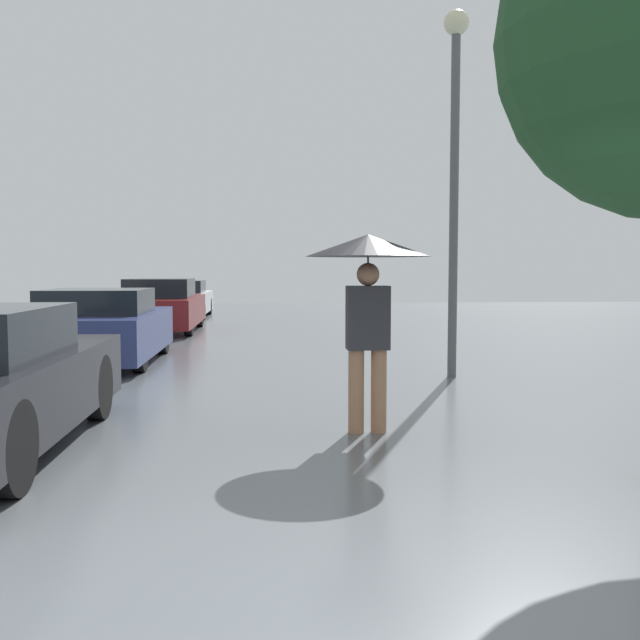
{
  "coord_description": "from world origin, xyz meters",
  "views": [
    {
      "loc": [
        -0.58,
        -2.92,
        1.58
      ],
      "look_at": [
        -0.07,
        3.82,
        1.09
      ],
      "focal_mm": 40.0,
      "sensor_mm": 36.0,
      "label": 1
    }
  ],
  "objects_px": {
    "parked_car_farthest": "(181,300)",
    "parked_car_second": "(100,328)",
    "pedestrian": "(368,270)",
    "street_lamp": "(455,140)",
    "parked_car_third": "(162,307)"
  },
  "relations": [
    {
      "from": "parked_car_farthest",
      "to": "parked_car_second",
      "type": "bearing_deg",
      "value": -89.96
    },
    {
      "from": "pedestrian",
      "to": "parked_car_second",
      "type": "relative_size",
      "value": 0.49
    },
    {
      "from": "street_lamp",
      "to": "parked_car_farthest",
      "type": "bearing_deg",
      "value": 112.32
    },
    {
      "from": "parked_car_second",
      "to": "parked_car_farthest",
      "type": "xyz_separation_m",
      "value": [
        -0.01,
        11.41,
        -0.02
      ]
    },
    {
      "from": "parked_car_third",
      "to": "parked_car_second",
      "type": "bearing_deg",
      "value": -91.43
    },
    {
      "from": "pedestrian",
      "to": "street_lamp",
      "type": "relative_size",
      "value": 0.36
    },
    {
      "from": "parked_car_second",
      "to": "street_lamp",
      "type": "bearing_deg",
      "value": -19.95
    },
    {
      "from": "pedestrian",
      "to": "parked_car_third",
      "type": "bearing_deg",
      "value": 107.47
    },
    {
      "from": "parked_car_third",
      "to": "parked_car_farthest",
      "type": "bearing_deg",
      "value": 91.69
    },
    {
      "from": "pedestrian",
      "to": "parked_car_third",
      "type": "distance_m",
      "value": 12.04
    },
    {
      "from": "pedestrian",
      "to": "parked_car_third",
      "type": "relative_size",
      "value": 0.44
    },
    {
      "from": "parked_car_third",
      "to": "pedestrian",
      "type": "bearing_deg",
      "value": -72.53
    },
    {
      "from": "pedestrian",
      "to": "street_lamp",
      "type": "bearing_deg",
      "value": 63.16
    },
    {
      "from": "parked_car_third",
      "to": "street_lamp",
      "type": "relative_size",
      "value": 0.83
    },
    {
      "from": "parked_car_second",
      "to": "street_lamp",
      "type": "xyz_separation_m",
      "value": [
        5.49,
        -1.99,
        2.83
      ]
    }
  ]
}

